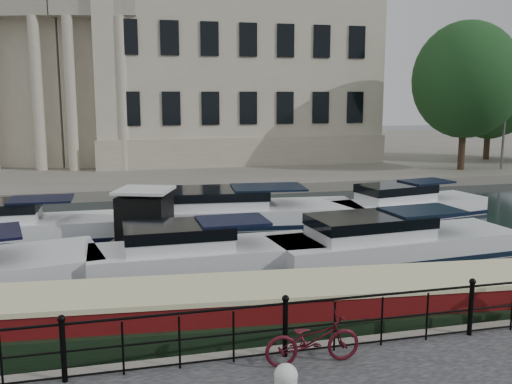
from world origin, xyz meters
TOP-DOWN VIEW (x-y plane):
  - ground_plane at (0.00, 0.00)m, footprint 160.00×160.00m
  - far_bank at (0.00, 39.00)m, footprint 120.00×42.00m
  - railing at (0.00, -2.25)m, footprint 24.14×0.14m
  - civic_building at (-1.00, 34.71)m, footprint 53.55×31.84m
  - bicycle at (0.40, -2.66)m, footprint 1.82×0.64m
  - mooring_bollard at (-0.43, -3.70)m, footprint 0.52×0.52m
  - narrowboat at (0.58, 0.03)m, footprint 17.18×3.79m
  - harbour_hut at (-1.99, 8.69)m, footprint 3.18×2.93m
  - cabin_cruisers at (-0.26, 7.96)m, footprint 26.90×10.79m

SIDE VIEW (x-z plane):
  - ground_plane at x=0.00m, z-range 0.00..0.00m
  - far_bank at x=0.00m, z-range 0.00..0.55m
  - narrowboat at x=0.58m, z-range -0.44..1.17m
  - cabin_cruisers at x=-0.26m, z-range -0.63..1.36m
  - mooring_bollard at x=-0.43m, z-range 0.53..1.12m
  - harbour_hut at x=-1.99m, z-range -0.13..2.03m
  - bicycle at x=0.40m, z-range 0.55..1.51m
  - railing at x=0.00m, z-range 0.59..1.81m
  - civic_building at x=-1.00m, z-range -1.39..15.46m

